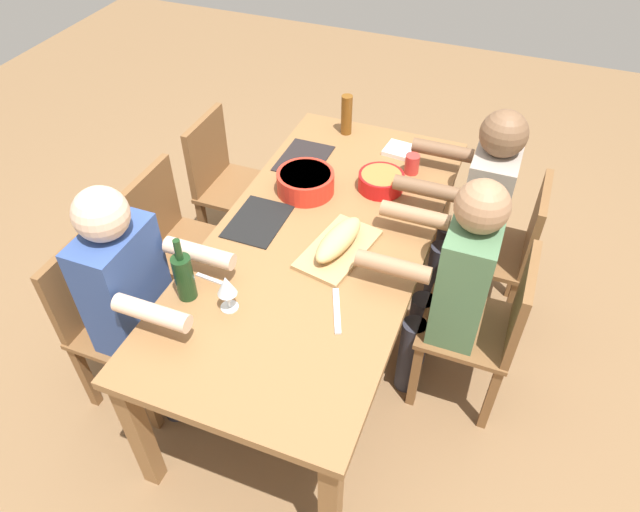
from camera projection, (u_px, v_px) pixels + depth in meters
ground_plane at (320, 344)px, 3.06m from camera, size 8.00×8.00×0.00m
dining_table at (320, 251)px, 2.61m from camera, size 1.98×0.92×0.74m
chair_near_left at (226, 180)px, 3.31m from camera, size 0.40×0.40×0.85m
chair_near_center at (175, 239)px, 2.94m from camera, size 0.40×0.40×0.85m
chair_far_center at (488, 325)px, 2.53m from camera, size 0.40×0.40×0.85m
diner_far_center at (454, 279)px, 2.43m from camera, size 0.41×0.53×1.20m
chair_near_right at (110, 315)px, 2.57m from camera, size 0.40×0.40×0.85m
diner_near_right at (134, 293)px, 2.37m from camera, size 0.41×0.53×1.20m
chair_far_left at (506, 247)px, 2.90m from camera, size 0.40×0.40×0.85m
diner_far_left at (477, 204)px, 2.80m from camera, size 0.41×0.53×1.20m
serving_bowl_salad at (306, 181)px, 2.76m from camera, size 0.27×0.27×0.10m
serving_bowl_fruit at (381, 180)px, 2.79m from camera, size 0.22×0.22×0.08m
cutting_board at (338, 249)px, 2.49m from camera, size 0.44×0.29×0.02m
bread_loaf at (339, 240)px, 2.45m from camera, size 0.34×0.17×0.09m
wine_bottle at (184, 276)px, 2.23m from camera, size 0.08×0.08×0.29m
beer_bottle at (347, 115)px, 3.12m from camera, size 0.06×0.06×0.22m
wine_glass at (226, 287)px, 2.18m from camera, size 0.08×0.08×0.17m
placemat_near_left at (304, 158)px, 3.01m from camera, size 0.32×0.23×0.01m
placemat_near_center at (258, 221)px, 2.63m from camera, size 0.32×0.23×0.01m
fork_near_right at (214, 281)px, 2.36m from camera, size 0.03×0.17×0.01m
cup_far_left at (412, 164)px, 2.89m from camera, size 0.07×0.07×0.10m
carving_knife at (337, 310)px, 2.24m from camera, size 0.22×0.11×0.01m
napkin_stack at (399, 150)px, 3.05m from camera, size 0.15×0.15×0.02m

